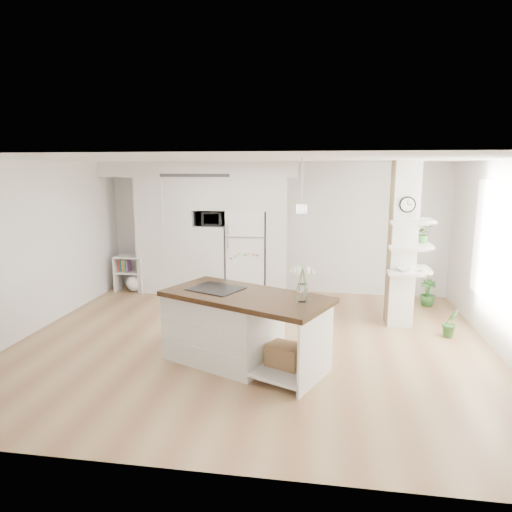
{
  "coord_description": "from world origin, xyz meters",
  "views": [
    {
      "loc": [
        1.05,
        -6.4,
        2.58
      ],
      "look_at": [
        -0.07,
        0.9,
        1.15
      ],
      "focal_mm": 32.0,
      "sensor_mm": 36.0,
      "label": 1
    }
  ],
  "objects": [
    {
      "name": "floor",
      "position": [
        0.0,
        0.0,
        0.0
      ],
      "size": [
        7.0,
        6.0,
        0.01
      ],
      "primitive_type": "cube",
      "color": "tan",
      "rests_on": "ground"
    },
    {
      "name": "room",
      "position": [
        0.0,
        0.0,
        1.86
      ],
      "size": [
        7.04,
        6.04,
        2.72
      ],
      "color": "white",
      "rests_on": "ground"
    },
    {
      "name": "cabinet_wall",
      "position": [
        -1.45,
        2.67,
        1.51
      ],
      "size": [
        4.0,
        0.71,
        2.7
      ],
      "color": "silver",
      "rests_on": "floor"
    },
    {
      "name": "refrigerator",
      "position": [
        -0.53,
        2.68,
        0.88
      ],
      "size": [
        0.78,
        0.69,
        1.75
      ],
      "color": "white",
      "rests_on": "floor"
    },
    {
      "name": "column",
      "position": [
        2.38,
        1.13,
        1.35
      ],
      "size": [
        0.69,
        0.9,
        2.7
      ],
      "color": "silver",
      "rests_on": "floor"
    },
    {
      "name": "window",
      "position": [
        3.48,
        0.3,
        1.5
      ],
      "size": [
        0.0,
        2.4,
        2.4
      ],
      "primitive_type": "plane",
      "rotation": [
        1.57,
        0.0,
        -1.57
      ],
      "color": "white",
      "rests_on": "room"
    },
    {
      "name": "pendant_light",
      "position": [
        1.7,
        0.15,
        2.12
      ],
      "size": [
        0.12,
        0.12,
        0.1
      ],
      "primitive_type": "cylinder",
      "color": "white",
      "rests_on": "room"
    },
    {
      "name": "kitchen_island",
      "position": [
        -0.18,
        -0.69,
        0.51
      ],
      "size": [
        2.4,
        1.82,
        1.54
      ],
      "rotation": [
        0.0,
        0.0,
        -0.42
      ],
      "color": "silver",
      "rests_on": "floor"
    },
    {
      "name": "bookshelf",
      "position": [
        -2.97,
        2.49,
        0.33
      ],
      "size": [
        0.65,
        0.39,
        0.76
      ],
      "rotation": [
        0.0,
        0.0,
        -0.04
      ],
      "color": "silver",
      "rests_on": "floor"
    },
    {
      "name": "floor_plant_a",
      "position": [
        3.0,
        0.7,
        0.23
      ],
      "size": [
        0.31,
        0.28,
        0.46
      ],
      "primitive_type": "imported",
      "rotation": [
        0.0,
        0.0,
        0.36
      ],
      "color": "#306C2B",
      "rests_on": "floor"
    },
    {
      "name": "floor_plant_b",
      "position": [
        3.0,
        2.35,
        0.25
      ],
      "size": [
        0.31,
        0.31,
        0.51
      ],
      "primitive_type": "imported",
      "rotation": [
        0.0,
        0.0,
        -0.11
      ],
      "color": "#306C2B",
      "rests_on": "floor"
    },
    {
      "name": "microwave",
      "position": [
        -1.27,
        2.62,
        1.57
      ],
      "size": [
        0.54,
        0.37,
        0.3
      ],
      "primitive_type": "imported",
      "color": "#2D2D2D",
      "rests_on": "cabinet_wall"
    },
    {
      "name": "shelf_plant",
      "position": [
        2.63,
        1.3,
        1.52
      ],
      "size": [
        0.27,
        0.23,
        0.3
      ],
      "primitive_type": "imported",
      "color": "#306C2B",
      "rests_on": "column"
    },
    {
      "name": "decor_bowl",
      "position": [
        2.3,
        0.9,
        1.0
      ],
      "size": [
        0.22,
        0.22,
        0.05
      ],
      "primitive_type": "imported",
      "color": "white",
      "rests_on": "column"
    }
  ]
}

